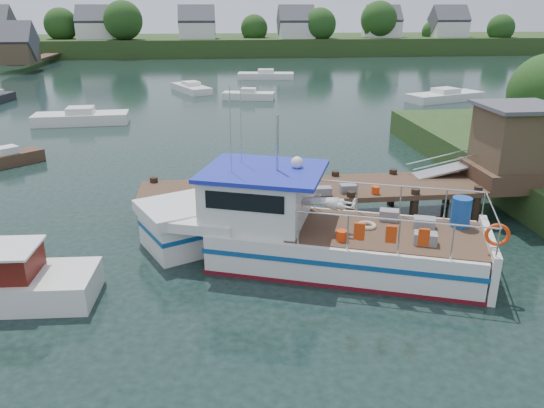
{
  "coord_description": "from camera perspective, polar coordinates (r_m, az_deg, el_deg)",
  "views": [
    {
      "loc": [
        -3.05,
        -19.52,
        8.07
      ],
      "look_at": [
        -1.0,
        -1.5,
        1.3
      ],
      "focal_mm": 35.0,
      "sensor_mm": 36.0,
      "label": 1
    }
  ],
  "objects": [
    {
      "name": "moored_b",
      "position": [
        49.99,
        -2.53,
        11.61
      ],
      "size": [
        4.97,
        2.6,
        1.05
      ],
      "rotation": [
        0.0,
        0.0,
        0.39
      ],
      "color": "silver",
      "rests_on": "ground"
    },
    {
      "name": "moored_far",
      "position": [
        64.79,
        -0.67,
        13.68
      ],
      "size": [
        6.81,
        3.13,
        1.12
      ],
      "rotation": [
        0.0,
        0.0,
        0.12
      ],
      "color": "silver",
      "rests_on": "ground"
    },
    {
      "name": "moored_c",
      "position": [
        51.66,
        18.12,
        10.97
      ],
      "size": [
        7.7,
        4.81,
        1.15
      ],
      "rotation": [
        0.0,
        0.0,
        0.17
      ],
      "color": "silver",
      "rests_on": "ground"
    },
    {
      "name": "moored_d",
      "position": [
        55.18,
        -8.68,
        12.23
      ],
      "size": [
        4.34,
        6.4,
        1.03
      ],
      "rotation": [
        0.0,
        0.0,
        -0.11
      ],
      "color": "silver",
      "rests_on": "ground"
    },
    {
      "name": "ground_plane",
      "position": [
        21.34,
        2.21,
        -1.77
      ],
      "size": [
        160.0,
        160.0,
        0.0
      ],
      "primitive_type": "plane",
      "color": "black"
    },
    {
      "name": "dock",
      "position": [
        22.51,
        18.96,
        4.34
      ],
      "size": [
        16.6,
        3.0,
        4.78
      ],
      "color": "#493222",
      "rests_on": "ground"
    },
    {
      "name": "moored_a",
      "position": [
        41.64,
        -19.83,
        8.73
      ],
      "size": [
        6.77,
        2.62,
        1.23
      ],
      "rotation": [
        0.0,
        0.0,
        -0.3
      ],
      "color": "silver",
      "rests_on": "ground"
    },
    {
      "name": "lobster_boat",
      "position": [
        17.66,
        3.14,
        -2.94
      ],
      "size": [
        11.93,
        6.81,
        5.86
      ],
      "rotation": [
        0.0,
        0.0,
        -0.35
      ],
      "color": "silver",
      "rests_on": "ground"
    },
    {
      "name": "moored_rowboat",
      "position": [
        32.07,
        -26.48,
        4.43
      ],
      "size": [
        3.42,
        3.25,
        1.02
      ],
      "rotation": [
        0.0,
        0.0,
        0.21
      ],
      "color": "#493222",
      "rests_on": "ground"
    },
    {
      "name": "far_shore",
      "position": [
        102.11,
        -4.99,
        17.04
      ],
      "size": [
        140.0,
        42.55,
        9.22
      ],
      "color": "#28411A",
      "rests_on": "ground"
    }
  ]
}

